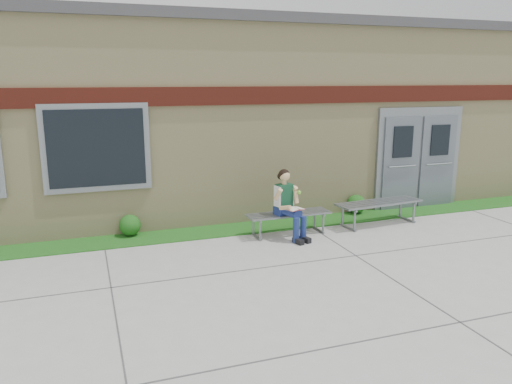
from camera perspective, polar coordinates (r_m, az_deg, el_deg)
name	(u,v)px	position (r m, az deg, el deg)	size (l,w,h in m)	color
ground	(315,274)	(7.81, 6.82, -9.28)	(80.00, 80.00, 0.00)	#9E9E99
grass_strip	(259,227)	(10.07, 0.33, -3.99)	(16.00, 0.80, 0.02)	#165015
school_building	(214,112)	(12.90, -4.77, 9.15)	(16.20, 6.22, 4.20)	beige
bench_left	(289,218)	(9.57, 3.75, -2.96)	(1.63, 0.48, 0.42)	slate
bench_right	(379,207)	(10.48, 13.88, -1.66)	(1.89, 0.69, 0.48)	slate
girl	(288,203)	(9.28, 3.73, -1.28)	(0.54, 0.82, 1.29)	navy
shrub_mid	(130,225)	(9.74, -14.21, -3.70)	(0.40, 0.40, 0.40)	#165015
shrub_east	(356,204)	(11.21, 11.38, -1.35)	(0.41, 0.41, 0.41)	#165015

